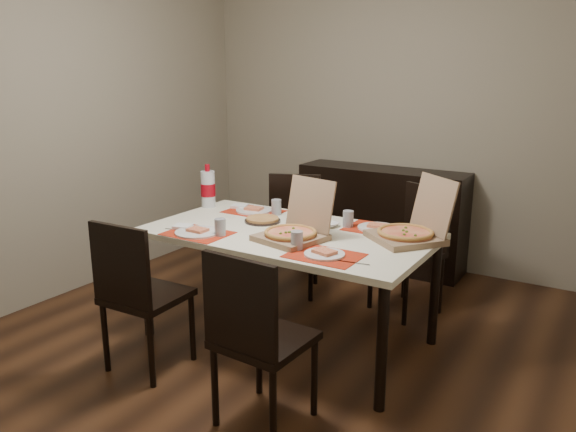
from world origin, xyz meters
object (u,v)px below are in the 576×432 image
Objects in this scene: sideboard at (381,218)px; chair_far_left at (292,228)px; chair_near_right at (256,334)px; soda_bottle at (208,189)px; dining_table at (288,241)px; dip_bowl at (330,225)px; pizza_box_center at (294,230)px; chair_far_right at (414,243)px; chair_near_left at (138,291)px.

chair_far_left is (-0.39, -0.90, 0.06)m from sideboard.
soda_bottle is at bearing 136.85° from chair_near_right.
sideboard is at bearing 61.23° from soda_bottle.
dining_table is at bearing 112.42° from chair_near_right.
dip_bowl is (0.24, -1.47, 0.31)m from sideboard.
sideboard is 4.64× the size of soda_bottle.
pizza_box_center is 1.42× the size of soda_bottle.
chair_far_right reaches higher than dip_bowl.
chair_near_left is 1.00× the size of chair_near_right.
pizza_box_center reaches higher than soda_bottle.
chair_far_right is at bearing 25.66° from soda_bottle.
soda_bottle is (-0.86, 0.25, 0.20)m from dining_table.
sideboard is 0.99m from chair_far_left.
soda_bottle reaches higher than chair_far_left.
sideboard is 1.61× the size of chair_near_left.
dining_table is 0.98m from chair_near_left.
dip_bowl is at bearing -0.86° from soda_bottle.
dining_table is at bearing -127.00° from dip_bowl.
soda_bottle is (-0.40, -0.55, 0.38)m from chair_far_left.
sideboard is 1.61× the size of chair_far_right.
chair_near_left is 1.61m from chair_far_left.
sideboard is at bearing 91.99° from dining_table.
sideboard is at bearing 99.14° from dip_bowl.
pizza_box_center reaches higher than dip_bowl.
dip_bowl is (0.70, 1.04, 0.25)m from chair_near_left.
chair_near_left is 1.00× the size of chair_far_right.
dining_table is 1.07m from chair_far_right.
chair_far_right is 2.02× the size of pizza_box_center.
chair_near_left is at bearing -123.96° from dip_bowl.
chair_far_right is (0.98, 0.11, 0.00)m from chair_far_left.
chair_far_left is 2.02× the size of pizza_box_center.
dip_bowl is (0.05, 0.37, -0.04)m from pizza_box_center.
sideboard is at bearing 79.50° from chair_near_left.
chair_far_left reaches higher than sideboard.
soda_bottle is (-0.33, 1.06, 0.38)m from chair_near_left.
chair_far_left is at bearing 115.83° from chair_near_right.
chair_near_left and chair_far_right have the same top height.
pizza_box_center is at bearing -46.62° from dining_table.
dip_bowl is (0.63, -0.57, 0.25)m from chair_far_left.
chair_near_left and chair_near_right have the same top height.
dining_table is 1.94× the size of chair_far_right.
soda_bottle is at bearing 179.14° from dip_bowl.
soda_bottle reaches higher than dip_bowl.
chair_near_right is at bearing -94.88° from chair_far_right.
pizza_box_center is 3.95× the size of dip_bowl.
chair_near_right is 1.73m from soda_bottle.
chair_near_right is 0.86m from pizza_box_center.
chair_near_left is (-0.47, -2.51, 0.06)m from sideboard.
sideboard reaches higher than dip_bowl.
chair_near_left reaches higher than dining_table.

